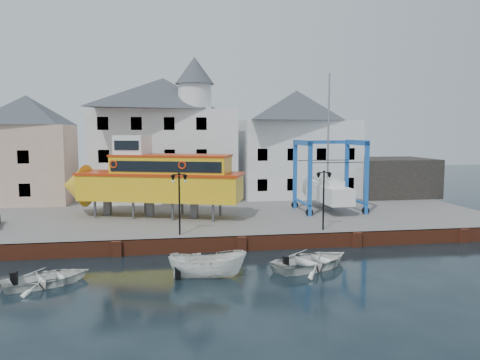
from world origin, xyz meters
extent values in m
plane|color=black|center=(0.00, 0.00, 0.00)|extent=(140.00, 140.00, 0.00)
cube|color=slate|center=(0.00, 11.00, 0.50)|extent=(44.00, 22.00, 1.00)
cube|color=brown|center=(0.00, 0.12, 0.50)|extent=(44.00, 0.25, 1.00)
cube|color=brown|center=(-8.00, -0.05, 0.50)|extent=(0.60, 0.36, 1.00)
cube|color=brown|center=(0.00, -0.05, 0.50)|extent=(0.60, 0.36, 1.00)
cube|color=brown|center=(8.00, -0.05, 0.50)|extent=(0.60, 0.36, 1.00)
cube|color=brown|center=(16.00, -0.05, 0.50)|extent=(0.60, 0.36, 1.00)
cube|color=tan|center=(-18.00, 18.00, 4.75)|extent=(8.00, 7.00, 7.50)
pyramid|color=#3E444C|center=(-18.00, 18.00, 9.90)|extent=(8.00, 7.00, 2.80)
cube|color=black|center=(-17.50, 14.54, 2.60)|extent=(1.00, 0.08, 1.20)
cube|color=black|center=(-17.50, 14.54, 5.60)|extent=(1.00, 0.08, 1.20)
cube|color=silver|center=(-5.00, 18.50, 5.50)|extent=(14.00, 8.00, 9.00)
pyramid|color=#3E444C|center=(-5.00, 18.50, 11.60)|extent=(14.00, 8.00, 3.20)
cube|color=black|center=(-10.50, 14.54, 2.60)|extent=(1.00, 0.08, 1.20)
cube|color=black|center=(-7.50, 14.54, 2.60)|extent=(1.00, 0.08, 1.20)
cube|color=black|center=(-4.50, 14.54, 2.60)|extent=(1.00, 0.08, 1.20)
cube|color=black|center=(-1.50, 14.54, 2.60)|extent=(1.00, 0.08, 1.20)
cube|color=black|center=(-10.50, 14.54, 5.60)|extent=(1.00, 0.08, 1.20)
cube|color=black|center=(-7.50, 14.54, 5.60)|extent=(1.00, 0.08, 1.20)
cube|color=black|center=(-4.50, 14.54, 5.60)|extent=(1.00, 0.08, 1.20)
cube|color=black|center=(-1.50, 14.54, 5.60)|extent=(1.00, 0.08, 1.20)
cube|color=black|center=(-10.50, 14.54, 8.60)|extent=(1.00, 0.08, 1.20)
cube|color=black|center=(-7.50, 14.54, 8.60)|extent=(1.00, 0.08, 1.20)
cube|color=black|center=(-4.50, 14.54, 8.60)|extent=(1.00, 0.08, 1.20)
cube|color=black|center=(-1.50, 14.54, 8.60)|extent=(1.00, 0.08, 1.20)
cylinder|color=silver|center=(-2.00, 16.10, 11.20)|extent=(3.20, 3.20, 2.40)
cone|color=#3E444C|center=(-2.00, 16.10, 13.70)|extent=(3.80, 3.80, 2.60)
cube|color=silver|center=(9.00, 19.00, 5.00)|extent=(12.00, 8.00, 8.00)
pyramid|color=#3E444C|center=(9.00, 19.00, 10.60)|extent=(12.00, 8.00, 3.20)
cube|color=black|center=(4.50, 15.04, 2.60)|extent=(1.00, 0.08, 1.20)
cube|color=black|center=(7.50, 15.04, 2.60)|extent=(1.00, 0.08, 1.20)
cube|color=black|center=(10.50, 15.04, 2.60)|extent=(1.00, 0.08, 1.20)
cube|color=black|center=(13.50, 15.04, 2.60)|extent=(1.00, 0.08, 1.20)
cube|color=black|center=(4.50, 15.04, 5.60)|extent=(1.00, 0.08, 1.20)
cube|color=black|center=(7.50, 15.04, 5.60)|extent=(1.00, 0.08, 1.20)
cube|color=black|center=(10.50, 15.04, 5.60)|extent=(1.00, 0.08, 1.20)
cube|color=black|center=(13.50, 15.04, 5.60)|extent=(1.00, 0.08, 1.20)
cube|color=black|center=(19.00, 17.00, 3.00)|extent=(8.00, 7.00, 4.00)
cylinder|color=black|center=(-4.00, 1.20, 3.00)|extent=(0.12, 0.12, 4.00)
cube|color=black|center=(-4.00, 1.20, 5.05)|extent=(0.90, 0.06, 0.06)
sphere|color=black|center=(-4.00, 1.20, 5.12)|extent=(0.16, 0.16, 0.16)
cone|color=black|center=(-4.40, 1.20, 4.78)|extent=(0.32, 0.32, 0.45)
sphere|color=white|center=(-4.40, 1.20, 4.60)|extent=(0.18, 0.18, 0.18)
cone|color=black|center=(-3.60, 1.20, 4.78)|extent=(0.32, 0.32, 0.45)
sphere|color=white|center=(-3.60, 1.20, 4.60)|extent=(0.18, 0.18, 0.18)
cylinder|color=black|center=(6.00, 1.20, 3.00)|extent=(0.12, 0.12, 4.00)
cube|color=black|center=(6.00, 1.20, 5.05)|extent=(0.90, 0.06, 0.06)
sphere|color=black|center=(6.00, 1.20, 5.12)|extent=(0.16, 0.16, 0.16)
cone|color=black|center=(5.60, 1.20, 4.78)|extent=(0.32, 0.32, 0.45)
sphere|color=white|center=(5.60, 1.20, 4.60)|extent=(0.18, 0.18, 0.18)
cone|color=black|center=(6.40, 1.20, 4.78)|extent=(0.32, 0.32, 0.45)
sphere|color=white|center=(6.40, 1.20, 4.60)|extent=(0.18, 0.18, 0.18)
cylinder|color=#59595E|center=(-10.52, 8.45, 1.69)|extent=(0.25, 0.25, 1.38)
cylinder|color=#59595E|center=(-9.69, 10.90, 1.69)|extent=(0.25, 0.25, 1.38)
cylinder|color=#59595E|center=(-7.46, 7.42, 1.69)|extent=(0.25, 0.25, 1.38)
cylinder|color=#59595E|center=(-6.63, 9.87, 1.69)|extent=(0.25, 0.25, 1.38)
cylinder|color=#59595E|center=(-4.40, 6.38, 1.69)|extent=(0.25, 0.25, 1.38)
cylinder|color=#59595E|center=(-3.57, 8.83, 1.69)|extent=(0.25, 0.25, 1.38)
cylinder|color=#59595E|center=(-1.34, 5.35, 1.69)|extent=(0.25, 0.25, 1.38)
cylinder|color=#59595E|center=(-0.51, 7.80, 1.69)|extent=(0.25, 0.25, 1.38)
cube|color=#59595E|center=(-9.67, 9.53, 1.69)|extent=(0.67, 0.61, 1.38)
cube|color=#59595E|center=(-6.17, 8.35, 1.69)|extent=(0.67, 0.61, 1.38)
cube|color=#59595E|center=(-2.68, 7.16, 1.69)|extent=(0.67, 0.61, 1.38)
cube|color=#E6BC0A|center=(-5.30, 8.05, 3.40)|extent=(13.36, 7.46, 2.03)
cone|color=#E6BC0A|center=(-12.38, 10.44, 3.40)|extent=(3.05, 3.97, 3.51)
cube|color=#BF310C|center=(-5.30, 8.05, 4.51)|extent=(13.67, 7.69, 0.20)
cube|color=#E6BC0A|center=(-4.42, 7.76, 5.15)|extent=(9.75, 5.93, 1.48)
cube|color=black|center=(-4.94, 6.24, 5.20)|extent=(8.41, 2.89, 0.83)
cube|color=black|center=(-3.91, 9.27, 5.20)|extent=(8.41, 2.89, 0.83)
cube|color=#BF310C|center=(-4.42, 7.76, 5.97)|extent=(9.95, 6.07, 0.17)
cube|color=white|center=(-7.48, 8.79, 6.73)|extent=(3.04, 3.04, 1.68)
cube|color=black|center=(-7.88, 7.62, 6.80)|extent=(1.93, 0.70, 0.74)
torus|color=#BF310C|center=(-8.89, 7.52, 5.34)|extent=(0.65, 0.33, 0.65)
torus|color=#BF310C|center=(-3.64, 5.75, 5.34)|extent=(0.65, 0.33, 0.65)
cube|color=blue|center=(6.64, 6.45, 4.04)|extent=(0.31, 0.31, 6.08)
cylinder|color=black|center=(6.64, 6.45, 1.30)|extent=(0.61, 0.23, 0.61)
cube|color=blue|center=(6.53, 10.49, 4.04)|extent=(0.31, 0.31, 6.08)
cylinder|color=black|center=(6.53, 10.49, 1.30)|extent=(0.61, 0.23, 0.61)
cube|color=blue|center=(11.55, 6.59, 4.04)|extent=(0.31, 0.31, 6.08)
cylinder|color=black|center=(11.55, 6.59, 1.30)|extent=(0.61, 0.23, 0.61)
cube|color=blue|center=(11.43, 10.62, 4.04)|extent=(0.31, 0.31, 6.08)
cylinder|color=black|center=(11.43, 10.62, 1.30)|extent=(0.61, 0.23, 0.61)
cube|color=blue|center=(6.59, 8.47, 6.92)|extent=(0.43, 4.35, 0.43)
cube|color=blue|center=(6.59, 8.47, 1.87)|extent=(0.34, 4.34, 0.18)
cube|color=blue|center=(11.49, 8.61, 6.92)|extent=(0.43, 4.35, 0.43)
cube|color=blue|center=(11.49, 8.61, 1.87)|extent=(0.34, 4.34, 0.18)
cube|color=blue|center=(8.98, 10.55, 6.92)|extent=(5.22, 0.45, 0.30)
cube|color=white|center=(9.04, 8.54, 2.56)|extent=(2.18, 6.56, 1.39)
cone|color=white|center=(8.93, 12.40, 2.56)|extent=(2.04, 1.44, 2.00)
cube|color=#59595E|center=(9.04, 8.54, 1.56)|extent=(0.25, 1.57, 0.61)
cube|color=white|center=(9.05, 8.10, 3.52)|extent=(1.46, 2.64, 0.52)
cylinder|color=#99999E|center=(9.02, 8.97, 8.03)|extent=(0.16, 0.16, 9.55)
cube|color=black|center=(9.08, 6.98, 5.32)|extent=(4.61, 0.25, 0.05)
cube|color=black|center=(8.99, 10.10, 5.32)|extent=(4.61, 0.25, 0.05)
imported|color=white|center=(-2.70, -5.23, 0.00)|extent=(4.42, 2.21, 1.63)
imported|color=white|center=(3.50, -4.28, 0.00)|extent=(6.25, 5.49, 1.08)
imported|color=white|center=(-11.02, -5.03, 0.00)|extent=(5.28, 4.70, 0.90)
camera|label=1|loc=(-4.79, -29.81, 7.92)|focal=35.00mm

